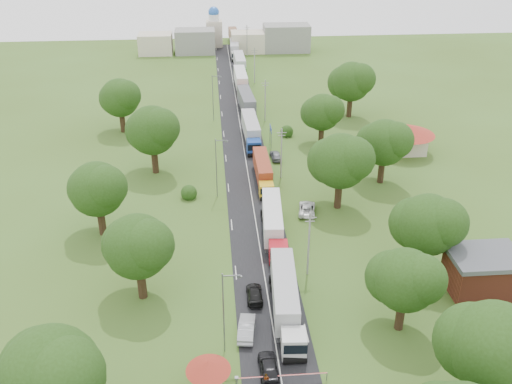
{
  "coord_description": "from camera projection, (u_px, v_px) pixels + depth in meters",
  "views": [
    {
      "loc": [
        -5.98,
        -66.0,
        43.01
      ],
      "look_at": [
        0.36,
        10.41,
        3.0
      ],
      "focal_mm": 40.0,
      "sensor_mm": 36.0,
      "label": 1
    }
  ],
  "objects": [
    {
      "name": "distant_town",
      "position": [
        230.0,
        41.0,
        174.27
      ],
      "size": [
        52.0,
        8.0,
        8.0
      ],
      "color": "gray",
      "rests_on": "ground"
    },
    {
      "name": "tree_5",
      "position": [
        384.0,
        142.0,
        92.96
      ],
      "size": [
        8.8,
        8.8,
        11.07
      ],
      "color": "#382616",
      "rests_on": "ground"
    },
    {
      "name": "truck_5",
      "position": [
        241.0,
        81.0,
        140.58
      ],
      "size": [
        2.87,
        15.75,
        4.36
      ],
      "color": "#B52E1B",
      "rests_on": "ground"
    },
    {
      "name": "tree_10",
      "position": [
        138.0,
        246.0,
        65.51
      ],
      "size": [
        8.8,
        8.8,
        11.07
      ],
      "color": "#382616",
      "rests_on": "ground"
    },
    {
      "name": "lamp_1",
      "position": [
        217.0,
        165.0,
        88.94
      ],
      "size": [
        2.03,
        0.22,
        10.0
      ],
      "color": "slate",
      "rests_on": "ground"
    },
    {
      "name": "tree_4",
      "position": [
        340.0,
        161.0,
        84.95
      ],
      "size": [
        9.6,
        9.6,
        12.05
      ],
      "color": "#382616",
      "rests_on": "ground"
    },
    {
      "name": "truck_2",
      "position": [
        263.0,
        171.0,
        95.34
      ],
      "size": [
        2.43,
        13.57,
        3.76
      ],
      "color": "gold",
      "rests_on": "ground"
    },
    {
      "name": "info_sign",
      "position": [
        271.0,
        132.0,
        108.57
      ],
      "size": [
        0.12,
        3.1,
        4.1
      ],
      "color": "slate",
      "rests_on": "ground"
    },
    {
      "name": "truck_6",
      "position": [
        240.0,
        64.0,
        155.13
      ],
      "size": [
        2.85,
        15.25,
        4.22
      ],
      "color": "#286626",
      "rests_on": "ground"
    },
    {
      "name": "church",
      "position": [
        214.0,
        29.0,
        180.12
      ],
      "size": [
        5.0,
        5.0,
        12.3
      ],
      "color": "beige",
      "rests_on": "ground"
    },
    {
      "name": "car_lane_rear",
      "position": [
        255.0,
        294.0,
        68.09
      ],
      "size": [
        1.93,
        4.65,
        1.34
      ],
      "primitive_type": "imported",
      "rotation": [
        0.0,
        0.0,
        3.13
      ],
      "color": "black",
      "rests_on": "ground"
    },
    {
      "name": "truck_7",
      "position": [
        235.0,
        49.0,
        170.59
      ],
      "size": [
        2.94,
        14.55,
        4.02
      ],
      "color": "#B4B4B4",
      "rests_on": "ground"
    },
    {
      "name": "tree_3",
      "position": [
        428.0,
        224.0,
        69.84
      ],
      "size": [
        8.8,
        8.8,
        11.07
      ],
      "color": "#382616",
      "rests_on": "ground"
    },
    {
      "name": "road",
      "position": [
        249.0,
        182.0,
        96.32
      ],
      "size": [
        8.0,
        200.0,
        0.04
      ],
      "primitive_type": "cube",
      "color": "black",
      "rests_on": "ground"
    },
    {
      "name": "car_verge_far",
      "position": [
        276.0,
        155.0,
        104.17
      ],
      "size": [
        2.06,
        4.52,
        1.5
      ],
      "primitive_type": "imported",
      "rotation": [
        0.0,
        0.0,
        3.21
      ],
      "color": "slate",
      "rests_on": "ground"
    },
    {
      "name": "tree_7",
      "position": [
        351.0,
        81.0,
        121.1
      ],
      "size": [
        9.6,
        9.6,
        12.05
      ],
      "color": "#382616",
      "rests_on": "ground"
    },
    {
      "name": "truck_1",
      "position": [
        273.0,
        223.0,
        79.88
      ],
      "size": [
        3.39,
        15.03,
        4.15
      ],
      "color": "#A7131D",
      "rests_on": "ground"
    },
    {
      "name": "car_verge_near",
      "position": [
        307.0,
        209.0,
        86.58
      ],
      "size": [
        3.33,
        5.6,
        1.46
      ],
      "primitive_type": "imported",
      "rotation": [
        0.0,
        0.0,
        2.96
      ],
      "color": "white",
      "rests_on": "ground"
    },
    {
      "name": "tree_12",
      "position": [
        152.0,
        130.0,
        96.08
      ],
      "size": [
        9.6,
        9.6,
        12.05
      ],
      "color": "#382616",
      "rests_on": "ground"
    },
    {
      "name": "tree_6",
      "position": [
        322.0,
        112.0,
        107.74
      ],
      "size": [
        8.0,
        8.0,
        10.1
      ],
      "color": "#382616",
      "rests_on": "ground"
    },
    {
      "name": "pole_4",
      "position": [
        255.0,
        65.0,
        144.92
      ],
      "size": [
        1.6,
        0.24,
        9.0
      ],
      "color": "gray",
      "rests_on": "ground"
    },
    {
      "name": "car_lane_front",
      "position": [
        269.0,
        367.0,
        57.43
      ],
      "size": [
        2.0,
        4.73,
        1.6
      ],
      "primitive_type": "imported",
      "rotation": [
        0.0,
        0.0,
        3.17
      ],
      "color": "black",
      "rests_on": "ground"
    },
    {
      "name": "guard_booth",
      "position": [
        208.0,
        371.0,
        55.03
      ],
      "size": [
        4.4,
        4.4,
        3.45
      ],
      "color": "beige",
      "rests_on": "ground"
    },
    {
      "name": "pole_3",
      "position": [
        265.0,
        100.0,
        120.18
      ],
      "size": [
        1.6,
        0.24,
        9.0
      ],
      "color": "gray",
      "rests_on": "ground"
    },
    {
      "name": "lamp_0",
      "position": [
        225.0,
        309.0,
        58.02
      ],
      "size": [
        2.03,
        0.22,
        10.0
      ],
      "color": "slate",
      "rests_on": "ground"
    },
    {
      "name": "pole_1",
      "position": [
        309.0,
        243.0,
        70.7
      ],
      "size": [
        1.6,
        0.24,
        9.0
      ],
      "color": "gray",
      "rests_on": "ground"
    },
    {
      "name": "ground",
      "position": [
        260.0,
        246.0,
        78.65
      ],
      "size": [
        260.0,
        260.0,
        0.0
      ],
      "primitive_type": "plane",
      "color": "#3B541C",
      "rests_on": "ground"
    },
    {
      "name": "tree_1",
      "position": [
        494.0,
        347.0,
        49.98
      ],
      "size": [
        9.6,
        9.6,
        12.05
      ],
      "color": "#382616",
      "rests_on": "ground"
    },
    {
      "name": "boom_barrier",
      "position": [
        268.0,
        377.0,
        56.05
      ],
      "size": [
        9.22,
        0.35,
        1.18
      ],
      "color": "slate",
      "rests_on": "ground"
    },
    {
      "name": "tree_11",
      "position": [
        97.0,
        189.0,
        78.25
      ],
      "size": [
        8.8,
        8.8,
        11.07
      ],
      "color": "#382616",
      "rests_on": "ground"
    },
    {
      "name": "truck_0",
      "position": [
        286.0,
        299.0,
        64.76
      ],
      "size": [
        3.47,
        15.63,
        4.31
      ],
      "color": "silver",
      "rests_on": "ground"
    },
    {
      "name": "house_brick",
      "position": [
        483.0,
        272.0,
        68.73
      ],
      "size": [
        8.6,
        6.6,
        5.2
      ],
      "color": "maroon",
      "rests_on": "ground"
    },
    {
      "name": "pole_5",
      "position": [
        247.0,
        40.0,
        169.66
      ],
      "size": [
        1.6,
        0.24,
        9.0
      ],
      "color": "gray",
      "rests_on": "ground"
    },
    {
      "name": "car_lane_mid",
      "position": [
        247.0,
        328.0,
        62.55
      ],
      "size": [
        2.4,
        5.15,
        1.63
      ],
      "primitive_type": "imported",
      "rotation": [
        0.0,
        0.0,
        3.0
      ],
      "color": "#A6A7AE",
      "rests_on": "ground"
    },
    {
      "name": "truck_4",
      "position": [
        247.0,
        104.0,
        125.32
      ],
      "size": [
        3.5,
        15.75,
        4.35
      ],
      "color": "#BABABA",
      "rests_on": "ground"
    },
    {
      "name": "tree_9",
      "position": [
        51.0,
        373.0,
        47.2
      ],
      "size": [
        9.6,
        9.6,
        12.05
      ],
      "color": "#382616",
      "rests_on": "ground"
    },
    {
      "name": "pole_2",
      "position": [
        281.0,
        153.0,
        95.44
      ],
      "size": [
        1.6,
        0.24,
        9.0
      ],
      "color": "gray",
      "rests_on": "ground"
    },
    {
      "name": "truck_3",
      "position": [
        251.0,
        131.0,
        111.02
      ],
      "size": [
        3.01,
        15.43,
        4.27
      ],
      "color": "navy",
      "rests_on": "ground"
    },
    {
      "name": "house_cream",
      "position": [
        406.0,
        134.0,
        105.67
      ],
      "size": [
        10.08,
        10.08,
        5.8
      ],
      "color": "beige",
      "rests_on": "ground"
    },
    {
      "name": "tree_13",
      "position": [
        120.0,
        98.0,
        113.45
      ],
      "size": [
        8.8,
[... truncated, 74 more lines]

